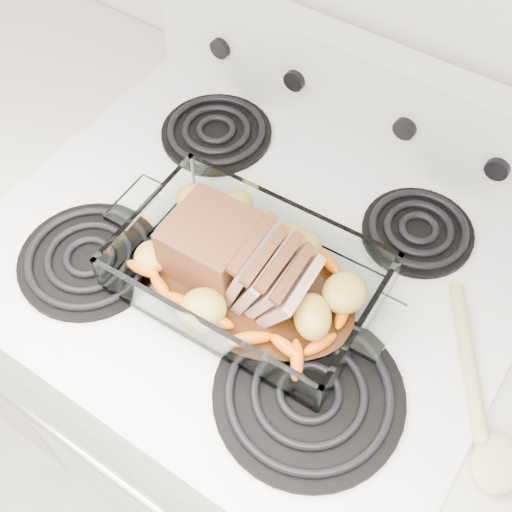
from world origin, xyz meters
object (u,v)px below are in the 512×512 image
Objects in this scene: counter_left at (30,236)px; pork_roast at (230,254)px; electric_range at (256,374)px; baking_dish at (248,278)px.

counter_left is 4.40× the size of pork_roast.
pork_roast is (0.00, -0.07, 0.51)m from electric_range.
baking_dish is (0.70, -0.07, 0.50)m from counter_left.
electric_range is 1.20× the size of counter_left.
pork_roast reaches higher than counter_left.
electric_range reaches higher than baking_dish.
counter_left is (-0.67, -0.00, -0.02)m from electric_range.
electric_range is at bearing 87.87° from pork_roast.
baking_dish is (0.03, -0.07, 0.48)m from electric_range.
pork_roast is (-0.03, 0.00, 0.03)m from baking_dish.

